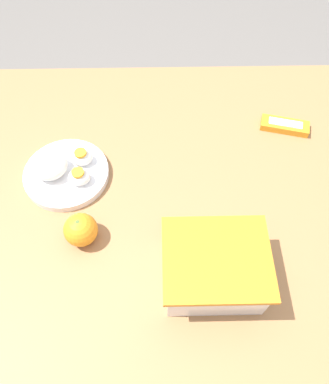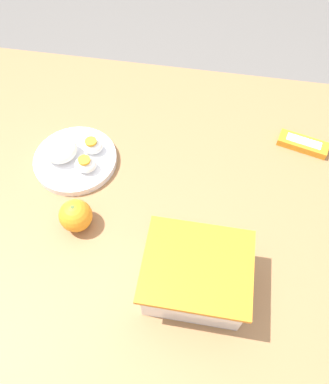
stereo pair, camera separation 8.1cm
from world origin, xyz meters
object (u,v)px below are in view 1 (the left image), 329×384
(candy_bar, at_px, (285,126))
(orange_fruit, at_px, (81,230))
(rice_plate, at_px, (64,171))
(food_container, at_px, (214,269))

(candy_bar, bearing_deg, orange_fruit, 31.79)
(orange_fruit, bearing_deg, rice_plate, -70.12)
(food_container, height_order, rice_plate, food_container)
(food_container, xyz_separation_m, rice_plate, (0.32, -0.25, -0.02))
(orange_fruit, relative_size, rice_plate, 0.36)
(rice_plate, bearing_deg, orange_fruit, 109.88)
(rice_plate, bearing_deg, food_container, 141.70)
(orange_fruit, xyz_separation_m, rice_plate, (0.06, -0.16, -0.01))
(food_container, height_order, orange_fruit, food_container)
(orange_fruit, bearing_deg, candy_bar, -148.21)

